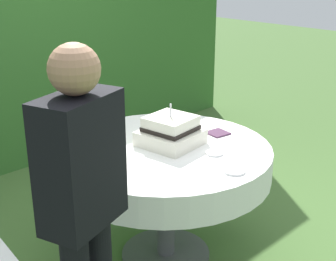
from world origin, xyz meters
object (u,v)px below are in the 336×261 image
(serving_plate_far, at_px, (234,171))
(standing_person, at_px, (84,206))
(wedding_cake, at_px, (170,131))
(cake_table, at_px, (165,162))
(serving_plate_near, at_px, (214,153))
(serving_plate_left, at_px, (86,162))
(napkin_stack, at_px, (218,133))

(serving_plate_far, xyz_separation_m, standing_person, (-0.96, 0.04, 0.14))
(wedding_cake, bearing_deg, cake_table, -168.69)
(serving_plate_near, relative_size, serving_plate_left, 0.77)
(cake_table, xyz_separation_m, napkin_stack, (0.41, -0.08, 0.11))
(standing_person, bearing_deg, wedding_cake, 26.32)
(cake_table, relative_size, standing_person, 0.82)
(serving_plate_left, bearing_deg, serving_plate_far, -53.20)
(serving_plate_far, xyz_separation_m, napkin_stack, (0.39, 0.44, -0.00))
(serving_plate_near, distance_m, standing_person, 1.10)
(wedding_cake, relative_size, standing_person, 0.24)
(cake_table, height_order, napkin_stack, napkin_stack)
(cake_table, bearing_deg, serving_plate_near, -65.67)
(standing_person, bearing_deg, serving_plate_near, 10.39)
(serving_plate_near, xyz_separation_m, serving_plate_far, (-0.12, -0.24, 0.00))
(cake_table, bearing_deg, standing_person, -152.91)
(serving_plate_near, bearing_deg, standing_person, -169.61)
(serving_plate_near, bearing_deg, cake_table, 114.33)
(wedding_cake, relative_size, serving_plate_far, 3.12)
(cake_table, xyz_separation_m, wedding_cake, (0.05, 0.01, 0.19))
(serving_plate_near, relative_size, standing_person, 0.07)
(wedding_cake, bearing_deg, napkin_stack, -14.52)
(wedding_cake, distance_m, serving_plate_near, 0.32)
(napkin_stack, bearing_deg, serving_plate_far, -131.49)
(cake_table, bearing_deg, wedding_cake, 11.31)
(serving_plate_near, distance_m, serving_plate_far, 0.26)
(serving_plate_near, relative_size, serving_plate_far, 0.87)
(cake_table, height_order, serving_plate_left, serving_plate_left)
(cake_table, relative_size, napkin_stack, 10.32)
(napkin_stack, bearing_deg, serving_plate_near, -143.45)
(serving_plate_left, bearing_deg, wedding_cake, -14.18)
(wedding_cake, xyz_separation_m, serving_plate_near, (0.08, -0.30, -0.08))
(napkin_stack, relative_size, standing_person, 0.08)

